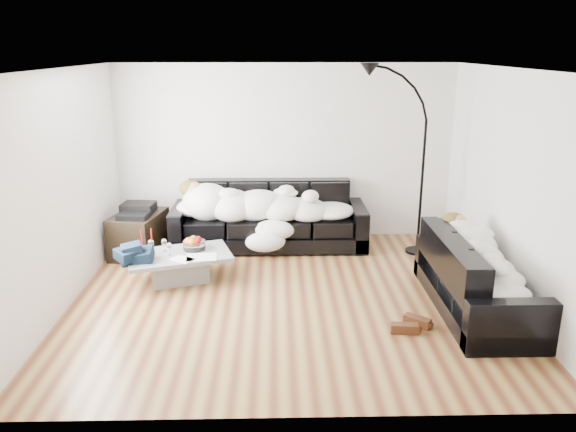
{
  "coord_description": "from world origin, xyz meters",
  "views": [
    {
      "loc": [
        -0.15,
        -6.04,
        2.83
      ],
      "look_at": [
        0.0,
        0.3,
        0.9
      ],
      "focal_mm": 35.0,
      "sensor_mm": 36.0,
      "label": 1
    }
  ],
  "objects_px": {
    "shoes": "(411,325)",
    "stereo": "(137,209)",
    "wine_glass_c": "(169,249)",
    "candle_right": "(152,238)",
    "sofa_back": "(269,216)",
    "sleeper_back": "(269,204)",
    "wine_glass_b": "(151,246)",
    "fruit_bowl": "(194,243)",
    "av_cabinet": "(139,234)",
    "coffee_table": "(180,267)",
    "wine_glass_a": "(164,245)",
    "sleeper_right": "(480,256)",
    "sofa_right": "(478,275)",
    "candle_left": "(142,239)",
    "floor_lamp": "(423,173)"
  },
  "relations": [
    {
      "from": "wine_glass_a",
      "to": "sofa_right",
      "type": "bearing_deg",
      "value": -14.93
    },
    {
      "from": "sleeper_right",
      "to": "candle_right",
      "type": "relative_size",
      "value": 7.21
    },
    {
      "from": "wine_glass_a",
      "to": "floor_lamp",
      "type": "bearing_deg",
      "value": 14.3
    },
    {
      "from": "candle_left",
      "to": "av_cabinet",
      "type": "height_order",
      "value": "candle_left"
    },
    {
      "from": "wine_glass_b",
      "to": "wine_glass_c",
      "type": "distance_m",
      "value": 0.25
    },
    {
      "from": "fruit_bowl",
      "to": "candle_right",
      "type": "xyz_separation_m",
      "value": [
        -0.55,
        0.1,
        0.03
      ]
    },
    {
      "from": "wine_glass_c",
      "to": "av_cabinet",
      "type": "height_order",
      "value": "av_cabinet"
    },
    {
      "from": "wine_glass_a",
      "to": "candle_left",
      "type": "height_order",
      "value": "candle_left"
    },
    {
      "from": "fruit_bowl",
      "to": "wine_glass_c",
      "type": "distance_m",
      "value": 0.34
    },
    {
      "from": "fruit_bowl",
      "to": "av_cabinet",
      "type": "xyz_separation_m",
      "value": [
        -0.89,
        0.81,
        -0.15
      ]
    },
    {
      "from": "shoes",
      "to": "sleeper_right",
      "type": "bearing_deg",
      "value": 45.11
    },
    {
      "from": "wine_glass_c",
      "to": "stereo",
      "type": "xyz_separation_m",
      "value": [
        -0.62,
        1.02,
        0.21
      ]
    },
    {
      "from": "sleeper_back",
      "to": "stereo",
      "type": "bearing_deg",
      "value": -172.08
    },
    {
      "from": "sofa_right",
      "to": "candle_left",
      "type": "bearing_deg",
      "value": 74.48
    },
    {
      "from": "sleeper_right",
      "to": "candle_left",
      "type": "xyz_separation_m",
      "value": [
        -3.92,
        1.09,
        -0.15
      ]
    },
    {
      "from": "coffee_table",
      "to": "av_cabinet",
      "type": "distance_m",
      "value": 1.22
    },
    {
      "from": "av_cabinet",
      "to": "wine_glass_c",
      "type": "bearing_deg",
      "value": -47.31
    },
    {
      "from": "fruit_bowl",
      "to": "sleeper_back",
      "type": "bearing_deg",
      "value": 48.7
    },
    {
      "from": "sofa_back",
      "to": "wine_glass_c",
      "type": "relative_size",
      "value": 17.6
    },
    {
      "from": "wine_glass_c",
      "to": "av_cabinet",
      "type": "distance_m",
      "value": 1.2
    },
    {
      "from": "sleeper_back",
      "to": "wine_glass_b",
      "type": "distance_m",
      "value": 1.89
    },
    {
      "from": "wine_glass_c",
      "to": "stereo",
      "type": "height_order",
      "value": "stereo"
    },
    {
      "from": "sofa_back",
      "to": "candle_right",
      "type": "bearing_deg",
      "value": -145.55
    },
    {
      "from": "wine_glass_b",
      "to": "fruit_bowl",
      "type": "bearing_deg",
      "value": 14.05
    },
    {
      "from": "wine_glass_b",
      "to": "sofa_back",
      "type": "bearing_deg",
      "value": 40.68
    },
    {
      "from": "shoes",
      "to": "sofa_right",
      "type": "bearing_deg",
      "value": 45.11
    },
    {
      "from": "shoes",
      "to": "stereo",
      "type": "height_order",
      "value": "stereo"
    },
    {
      "from": "sofa_right",
      "to": "candle_right",
      "type": "xyz_separation_m",
      "value": [
        -3.8,
        1.13,
        0.07
      ]
    },
    {
      "from": "sleeper_right",
      "to": "candle_left",
      "type": "relative_size",
      "value": 7.3
    },
    {
      "from": "candle_right",
      "to": "shoes",
      "type": "bearing_deg",
      "value": -27.94
    },
    {
      "from": "wine_glass_b",
      "to": "stereo",
      "type": "height_order",
      "value": "stereo"
    },
    {
      "from": "sleeper_back",
      "to": "stereo",
      "type": "distance_m",
      "value": 1.85
    },
    {
      "from": "candle_right",
      "to": "shoes",
      "type": "height_order",
      "value": "candle_right"
    },
    {
      "from": "sofa_back",
      "to": "wine_glass_a",
      "type": "relative_size",
      "value": 17.21
    },
    {
      "from": "sleeper_back",
      "to": "wine_glass_c",
      "type": "distance_m",
      "value": 1.77
    },
    {
      "from": "candle_left",
      "to": "stereo",
      "type": "height_order",
      "value": "stereo"
    },
    {
      "from": "wine_glass_c",
      "to": "coffee_table",
      "type": "bearing_deg",
      "value": 24.72
    },
    {
      "from": "fruit_bowl",
      "to": "stereo",
      "type": "distance_m",
      "value": 1.22
    },
    {
      "from": "shoes",
      "to": "sleeper_back",
      "type": "bearing_deg",
      "value": 136.97
    },
    {
      "from": "sleeper_back",
      "to": "fruit_bowl",
      "type": "distance_m",
      "value": 1.44
    },
    {
      "from": "sofa_right",
      "to": "wine_glass_b",
      "type": "height_order",
      "value": "sofa_right"
    },
    {
      "from": "sofa_back",
      "to": "sleeper_back",
      "type": "relative_size",
      "value": 1.18
    },
    {
      "from": "sleeper_right",
      "to": "candle_left",
      "type": "height_order",
      "value": "sleeper_right"
    },
    {
      "from": "wine_glass_c",
      "to": "candle_right",
      "type": "xyz_separation_m",
      "value": [
        -0.28,
        0.3,
        0.04
      ]
    },
    {
      "from": "sleeper_right",
      "to": "fruit_bowl",
      "type": "relative_size",
      "value": 6.21
    },
    {
      "from": "sofa_back",
      "to": "sleeper_right",
      "type": "xyz_separation_m",
      "value": [
        2.31,
        -2.16,
        0.18
      ]
    },
    {
      "from": "wine_glass_a",
      "to": "av_cabinet",
      "type": "relative_size",
      "value": 0.19
    },
    {
      "from": "sleeper_back",
      "to": "shoes",
      "type": "xyz_separation_m",
      "value": [
        1.49,
        -2.55,
        -0.6
      ]
    },
    {
      "from": "sofa_right",
      "to": "candle_right",
      "type": "distance_m",
      "value": 3.97
    },
    {
      "from": "sofa_right",
      "to": "wine_glass_a",
      "type": "height_order",
      "value": "sofa_right"
    }
  ]
}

